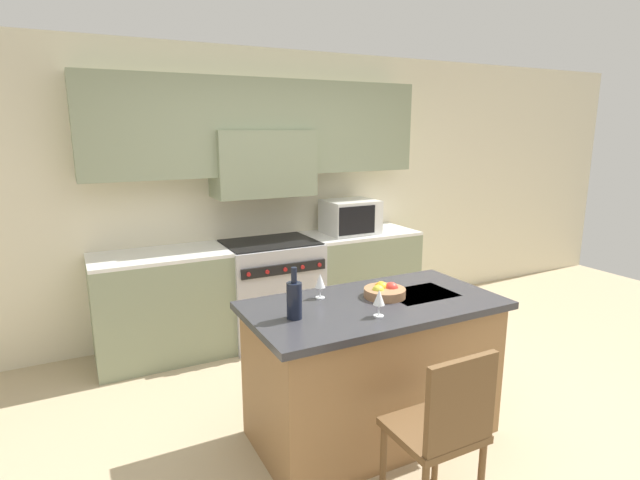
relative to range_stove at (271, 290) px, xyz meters
The scene contains 11 objects.
ground_plane 1.92m from the range_stove, 90.00° to the right, with size 10.00×10.00×0.00m, color tan.
back_cabinetry 1.15m from the range_stove, 90.00° to the left, with size 10.00×0.46×2.70m.
back_counter 0.02m from the range_stove, 90.00° to the left, with size 3.13×0.62×0.93m.
range_stove is the anchor object (origin of this frame).
microwave 1.08m from the range_stove, ahead, with size 0.51×0.43×0.33m.
kitchen_island 1.77m from the range_stove, 90.06° to the right, with size 1.60×0.83×0.91m.
island_chair 2.58m from the range_stove, 92.55° to the right, with size 0.42×0.40×0.94m.
wine_bottle 1.95m from the range_stove, 107.25° to the right, with size 0.09×0.09×0.30m.
wine_glass_near 2.06m from the range_stove, 93.21° to the right, with size 0.07×0.07×0.16m.
wine_glass_far 1.66m from the range_stove, 99.76° to the right, with size 0.07×0.07×0.16m.
fruit_bowl 1.78m from the range_stove, 86.12° to the right, with size 0.27×0.27×0.09m.
Camera 1 is at (-1.65, -2.38, 1.96)m, focal length 28.00 mm.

